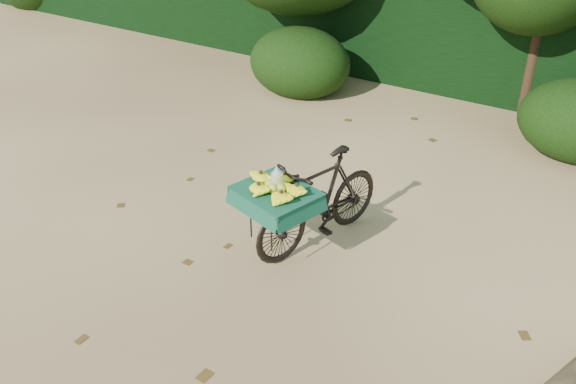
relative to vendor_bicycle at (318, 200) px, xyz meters
The scene contains 6 objects.
ground 0.87m from the vendor_bicycle, 51.31° to the right, with size 80.00×80.00×0.00m, color tan.
vendor_bicycle is the anchor object (origin of this frame).
fallen_log 2.89m from the vendor_bicycle, 14.33° to the right, with size 0.28×0.28×3.82m, color brown.
hedge_backdrop 5.79m from the vendor_bicycle, 85.74° to the left, with size 26.00×1.80×1.80m, color black.
bush_clumps 3.88m from the vendor_bicycle, 76.13° to the left, with size 8.80×1.70×0.90m, color black, non-canonical shape.
leaf_litter 0.70m from the vendor_bicycle, 14.91° to the left, with size 7.00×7.30×0.01m, color #513815, non-canonical shape.
Camera 1 is at (2.27, -4.22, 3.85)m, focal length 38.00 mm.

